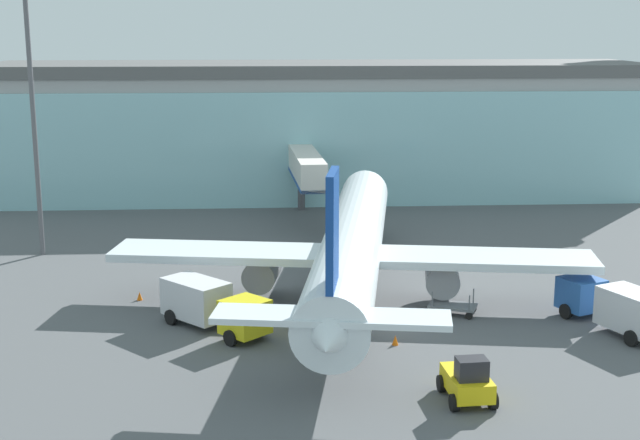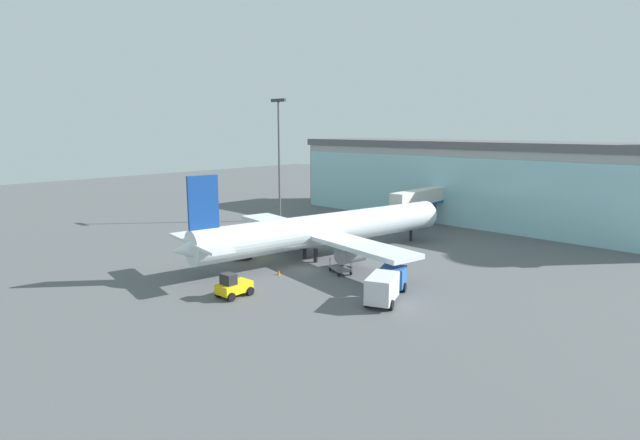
% 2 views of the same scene
% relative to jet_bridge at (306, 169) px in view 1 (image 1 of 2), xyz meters
% --- Properties ---
extents(ground, '(240.00, 240.00, 0.00)m').
position_rel_jet_bridge_xyz_m(ground, '(2.34, -28.24, -4.70)').
color(ground, '#545659').
extents(terminal_building, '(66.07, 17.32, 13.33)m').
position_rel_jet_bridge_xyz_m(terminal_building, '(2.34, 13.07, 1.97)').
color(terminal_building, '#A1A1A1').
rests_on(terminal_building, ground).
extents(jet_bridge, '(2.45, 13.14, 6.09)m').
position_rel_jet_bridge_xyz_m(jet_bridge, '(0.00, 0.00, 0.00)').
color(jet_bridge, silver).
rests_on(jet_bridge, ground).
extents(apron_light_mast, '(3.20, 0.40, 20.13)m').
position_rel_jet_bridge_xyz_m(apron_light_mast, '(-21.01, -9.77, 7.14)').
color(apron_light_mast, '#59595E').
rests_on(apron_light_mast, ground).
extents(airplane, '(30.24, 38.13, 10.76)m').
position_rel_jet_bridge_xyz_m(airplane, '(0.96, -23.03, -1.29)').
color(airplane, white).
rests_on(airplane, ground).
extents(catering_truck, '(6.50, 6.91, 2.65)m').
position_rel_jet_bridge_xyz_m(catering_truck, '(-7.84, -28.07, -3.23)').
color(catering_truck, yellow).
rests_on(catering_truck, ground).
extents(fuel_truck, '(4.66, 7.60, 2.65)m').
position_rel_jet_bridge_xyz_m(fuel_truck, '(15.21, -30.54, -3.23)').
color(fuel_truck, '#2659A5').
rests_on(fuel_truck, ground).
extents(baggage_cart, '(3.21, 2.63, 1.50)m').
position_rel_jet_bridge_xyz_m(baggage_cart, '(6.64, -26.77, -4.20)').
color(baggage_cart, slate).
rests_on(baggage_cart, ground).
extents(pushback_tug, '(2.24, 3.25, 2.30)m').
position_rel_jet_bridge_xyz_m(pushback_tug, '(4.23, -39.29, -3.73)').
color(pushback_tug, yellow).
rests_on(pushback_tug, ground).
extents(safety_cone_nose, '(0.36, 0.36, 0.55)m').
position_rel_jet_bridge_xyz_m(safety_cone_nose, '(2.22, -31.68, -4.43)').
color(safety_cone_nose, orange).
rests_on(safety_cone_nose, ground).
extents(safety_cone_wingtip, '(0.36, 0.36, 0.55)m').
position_rel_jet_bridge_xyz_m(safety_cone_wingtip, '(-12.53, -22.10, -4.43)').
color(safety_cone_wingtip, orange).
rests_on(safety_cone_wingtip, ground).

